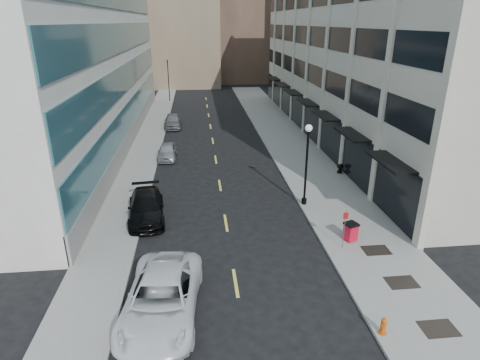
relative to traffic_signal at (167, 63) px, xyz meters
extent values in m
plane|color=black|center=(5.50, -48.00, -5.72)|extent=(160.00, 160.00, 0.00)
cube|color=gray|center=(13.00, -28.00, -5.64)|extent=(5.00, 80.00, 0.15)
cube|color=gray|center=(-1.00, -28.00, -5.64)|extent=(3.00, 80.00, 0.15)
cube|color=beige|center=(22.50, -21.00, 3.28)|extent=(14.00, 46.00, 18.00)
cube|color=black|center=(15.52, -21.00, -3.72)|extent=(0.18, 46.00, 3.60)
cube|color=black|center=(15.53, -21.00, 0.78)|extent=(0.12, 46.00, 1.80)
cube|color=black|center=(15.53, -21.00, 4.28)|extent=(0.12, 46.00, 1.80)
cube|color=beige|center=(15.50, -44.00, 3.28)|extent=(0.35, 0.60, 18.00)
cube|color=beige|center=(15.50, -38.00, 3.28)|extent=(0.35, 0.60, 18.00)
cube|color=beige|center=(15.50, -32.00, 3.28)|extent=(0.35, 0.60, 18.00)
cube|color=beige|center=(15.50, -26.00, 3.28)|extent=(0.35, 0.60, 18.00)
cube|color=beige|center=(15.50, -20.00, 3.28)|extent=(0.35, 0.60, 18.00)
cube|color=beige|center=(15.50, -14.00, 3.28)|extent=(0.35, 0.60, 18.00)
cube|color=beige|center=(15.50, -8.00, 3.28)|extent=(0.35, 0.60, 18.00)
cube|color=beige|center=(15.50, -2.00, 3.28)|extent=(0.35, 0.60, 18.00)
cube|color=black|center=(14.85, -41.00, -1.82)|extent=(1.30, 4.00, 0.12)
cube|color=black|center=(14.85, -35.00, -1.82)|extent=(1.30, 4.00, 0.12)
cube|color=black|center=(14.85, -29.00, -1.82)|extent=(1.30, 4.00, 0.12)
cube|color=black|center=(14.85, -23.00, -1.82)|extent=(1.30, 4.00, 0.12)
cube|color=black|center=(14.85, -17.00, -1.82)|extent=(1.30, 4.00, 0.12)
cube|color=black|center=(14.85, -11.00, -1.82)|extent=(1.30, 4.00, 0.12)
cube|color=black|center=(14.85, -5.00, -1.82)|extent=(1.30, 4.00, 0.12)
cube|color=silver|center=(-10.50, -21.00, 4.28)|extent=(16.00, 46.00, 20.00)
cube|color=gray|center=(-2.46, -21.00, -4.82)|extent=(0.20, 46.00, 1.80)
cube|color=#2F646E|center=(-2.47, -21.00, -2.72)|extent=(0.14, 45.60, 2.40)
cube|color=#2F646E|center=(-2.47, -21.00, 0.78)|extent=(0.14, 45.60, 2.40)
cube|color=#2F646E|center=(-2.47, -21.00, 4.28)|extent=(0.14, 45.60, 2.40)
cube|color=#837256|center=(1.50, 20.00, 8.28)|extent=(14.00, 18.00, 28.00)
cube|color=#837256|center=(-8.50, 30.00, 5.28)|extent=(12.00, 14.00, 22.00)
cube|color=beige|center=(23.50, 18.00, 4.28)|extent=(10.00, 14.00, 20.00)
cube|color=black|center=(13.10, -50.00, -5.56)|extent=(1.40, 1.00, 0.01)
cube|color=black|center=(13.10, -47.00, -5.56)|extent=(1.40, 1.00, 0.01)
cube|color=black|center=(13.10, -44.20, -5.56)|extent=(1.40, 1.00, 0.01)
cube|color=#D8CC4C|center=(5.50, -46.00, -5.71)|extent=(0.15, 2.20, 0.01)
cube|color=#D8CC4C|center=(5.50, -40.00, -5.71)|extent=(0.15, 2.20, 0.01)
cube|color=#D8CC4C|center=(5.50, -34.00, -5.71)|extent=(0.15, 2.20, 0.01)
cube|color=#D8CC4C|center=(5.50, -28.00, -5.71)|extent=(0.15, 2.20, 0.01)
cube|color=#D8CC4C|center=(5.50, -22.00, -5.71)|extent=(0.15, 2.20, 0.01)
cube|color=#D8CC4C|center=(5.50, -16.00, -5.71)|extent=(0.15, 2.20, 0.01)
cube|color=#D8CC4C|center=(5.50, -10.00, -5.71)|extent=(0.15, 2.20, 0.01)
cube|color=#D8CC4C|center=(5.50, -4.00, -5.71)|extent=(0.15, 2.20, 0.01)
cube|color=#D8CC4C|center=(5.50, 2.00, -5.71)|extent=(0.15, 2.20, 0.01)
cylinder|color=black|center=(0.00, 0.00, -2.72)|extent=(0.12, 0.12, 6.00)
imported|color=black|center=(0.00, 0.00, 0.27)|extent=(0.66, 0.66, 1.98)
imported|color=white|center=(2.30, -47.90, -4.84)|extent=(3.46, 6.54, 1.75)
imported|color=black|center=(0.70, -38.85, -4.96)|extent=(2.64, 5.39, 1.51)
imported|color=#9EA1A7|center=(1.28, -27.25, -5.05)|extent=(1.63, 3.95, 1.34)
imported|color=slate|center=(1.25, -16.09, -4.93)|extent=(1.94, 4.65, 1.57)
cylinder|color=#DE560F|center=(10.80, -50.00, -5.54)|extent=(0.31, 0.31, 0.06)
cylinder|color=#DE560F|center=(10.80, -50.00, -5.25)|extent=(0.21, 0.21, 0.52)
sphere|color=#DE560F|center=(10.80, -50.00, -4.98)|extent=(0.23, 0.23, 0.23)
cylinder|color=#DE560F|center=(10.80, -50.00, -4.86)|extent=(0.07, 0.07, 0.10)
cylinder|color=#DE560F|center=(10.80, -50.00, -5.19)|extent=(0.29, 0.18, 0.11)
cylinder|color=#DE560F|center=(10.80, -50.02, -5.19)|extent=(0.18, 0.19, 0.14)
cube|color=red|center=(12.09, -43.04, -5.06)|extent=(0.74, 0.74, 0.92)
cube|color=black|center=(12.09, -43.04, -4.57)|extent=(0.83, 0.83, 0.11)
cylinder|color=black|center=(11.91, -42.74, -5.47)|extent=(0.06, 0.20, 0.20)
cylinder|color=black|center=(12.28, -42.74, -5.47)|extent=(0.06, 0.20, 0.20)
cylinder|color=black|center=(10.80, -38.13, -5.38)|extent=(0.33, 0.33, 0.37)
cylinder|color=black|center=(10.80, -38.13, -2.99)|extent=(0.14, 0.14, 4.74)
sphere|color=silver|center=(10.80, -38.13, -0.46)|extent=(0.45, 0.45, 0.45)
cone|color=black|center=(10.80, -38.13, -0.21)|extent=(0.12, 0.12, 0.19)
cylinder|color=slate|center=(11.44, -43.72, -4.46)|extent=(0.04, 0.04, 2.21)
cube|color=#AC0B0E|center=(11.44, -43.74, -3.68)|extent=(0.26, 0.07, 0.35)
cube|color=black|center=(15.10, -32.75, -5.51)|extent=(0.52, 0.52, 0.11)
cylinder|color=black|center=(15.10, -32.75, -5.29)|extent=(0.24, 0.24, 0.37)
ellipsoid|color=black|center=(15.10, -32.75, -5.02)|extent=(0.52, 0.52, 0.37)
camera|label=1|loc=(4.03, -61.51, 5.63)|focal=30.00mm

